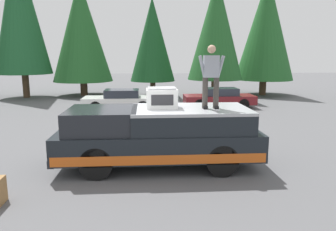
% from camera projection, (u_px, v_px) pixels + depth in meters
% --- Properties ---
extents(ground_plane, '(90.00, 90.00, 0.00)m').
position_uv_depth(ground_plane, '(134.00, 164.00, 9.18)').
color(ground_plane, '#565659').
extents(pickup_truck, '(2.01, 5.54, 1.65)m').
position_uv_depth(pickup_truck, '(159.00, 136.00, 8.90)').
color(pickup_truck, black).
rests_on(pickup_truck, ground).
extents(compressor_unit, '(0.65, 0.84, 0.56)m').
position_uv_depth(compressor_unit, '(162.00, 98.00, 8.78)').
color(compressor_unit, white).
rests_on(compressor_unit, pickup_truck).
extents(person_on_truck_bed, '(0.29, 0.72, 1.69)m').
position_uv_depth(person_on_truck_bed, '(211.00, 75.00, 8.57)').
color(person_on_truck_bed, '#423D38').
rests_on(person_on_truck_bed, pickup_truck).
extents(parked_car_maroon, '(1.64, 4.10, 1.16)m').
position_uv_depth(parked_car_maroon, '(219.00, 98.00, 18.93)').
color(parked_car_maroon, maroon).
rests_on(parked_car_maroon, ground).
extents(parked_car_white, '(1.64, 4.10, 1.16)m').
position_uv_depth(parked_car_white, '(121.00, 100.00, 18.10)').
color(parked_car_white, white).
rests_on(parked_car_white, ground).
extents(conifer_far_left, '(4.36, 4.36, 8.92)m').
position_uv_depth(conifer_far_left, '(266.00, 28.00, 24.05)').
color(conifer_far_left, '#4C3826').
rests_on(conifer_far_left, ground).
extents(conifer_left, '(3.86, 3.86, 8.38)m').
position_uv_depth(conifer_left, '(216.00, 29.00, 22.26)').
color(conifer_left, '#4C3826').
rests_on(conifer_left, ground).
extents(conifer_center_left, '(3.33, 3.33, 7.20)m').
position_uv_depth(conifer_center_left, '(152.00, 40.00, 23.69)').
color(conifer_center_left, '#4C3826').
rests_on(conifer_center_left, ground).
extents(conifer_center_right, '(4.43, 4.43, 8.60)m').
position_uv_depth(conifer_center_right, '(81.00, 31.00, 23.82)').
color(conifer_center_right, '#4C3826').
rests_on(conifer_center_right, ground).
extents(conifer_right, '(3.89, 3.89, 10.90)m').
position_uv_depth(conifer_right, '(20.00, 8.00, 22.34)').
color(conifer_right, '#4C3826').
rests_on(conifer_right, ground).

